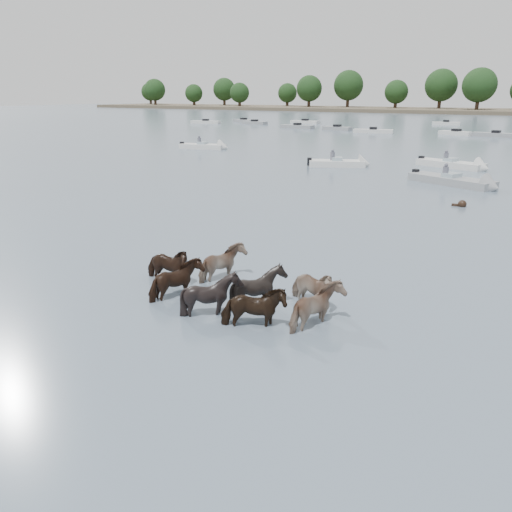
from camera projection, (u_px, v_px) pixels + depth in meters
The scene contains 10 objects.
ground at pixel (173, 287), 15.25m from camera, with size 400.00×400.00×0.00m, color #4B5B6C.
shoreline at pixel (297, 108), 171.78m from camera, with size 160.00×30.00×1.00m, color #4C4233.
pony_herd at pixel (237, 289), 13.96m from camera, with size 6.92×4.00×1.46m.
swimming_pony at pixel (461, 205), 25.99m from camera, with size 0.72×0.44×0.44m.
motorboat_a at pixel (346, 164), 39.98m from camera, with size 5.02×3.45×1.92m.
motorboat_b at pixel (462, 183), 31.57m from camera, with size 6.10×3.83×1.92m.
motorboat_c at pixel (460, 165), 38.98m from camera, with size 5.85×3.31×1.92m.
motorboat_f at pixel (209, 147), 52.40m from camera, with size 5.41×2.69×1.92m.
distant_flotilla at pixel (481, 130), 74.35m from camera, with size 103.77×27.86×0.93m.
treeline at pixel (320, 89), 167.54m from camera, with size 146.69×19.71×12.57m.
Camera 1 is at (9.41, -10.95, 5.60)m, focal length 35.47 mm.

